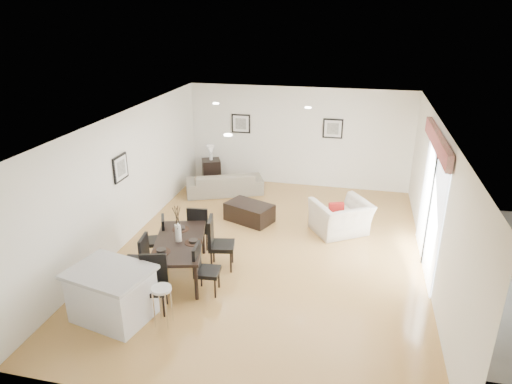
% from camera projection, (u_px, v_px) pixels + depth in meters
% --- Properties ---
extents(ground, '(8.00, 8.00, 0.00)m').
position_uv_depth(ground, '(269.00, 253.00, 9.19)').
color(ground, tan).
rests_on(ground, ground).
extents(wall_back, '(6.00, 0.04, 2.70)m').
position_uv_depth(wall_back, '(299.00, 137.00, 12.30)').
color(wall_back, white).
rests_on(wall_back, ground).
extents(wall_front, '(6.00, 0.04, 2.70)m').
position_uv_depth(wall_front, '(199.00, 321.00, 5.07)').
color(wall_front, white).
rests_on(wall_front, ground).
extents(wall_left, '(0.04, 8.00, 2.70)m').
position_uv_depth(wall_left, '(126.00, 179.00, 9.31)').
color(wall_left, white).
rests_on(wall_left, ground).
extents(wall_right, '(0.04, 8.00, 2.70)m').
position_uv_depth(wall_right, '(436.00, 205.00, 8.06)').
color(wall_right, white).
rests_on(wall_right, ground).
extents(ceiling, '(6.00, 8.00, 0.02)m').
position_uv_depth(ceiling, '(270.00, 121.00, 8.18)').
color(ceiling, white).
rests_on(ceiling, wall_back).
extents(sofa, '(2.15, 1.51, 0.59)m').
position_uv_depth(sofa, '(224.00, 183.00, 12.07)').
color(sofa, gray).
rests_on(sofa, ground).
extents(armchair, '(1.49, 1.45, 0.73)m').
position_uv_depth(armchair, '(341.00, 217.00, 9.89)').
color(armchair, beige).
rests_on(armchair, ground).
extents(dining_table, '(1.24, 1.84, 0.70)m').
position_uv_depth(dining_table, '(179.00, 244.00, 8.21)').
color(dining_table, black).
rests_on(dining_table, ground).
extents(dining_chair_wnear, '(0.47, 0.47, 0.92)m').
position_uv_depth(dining_chair_wnear, '(139.00, 257.00, 8.01)').
color(dining_chair_wnear, black).
rests_on(dining_chair_wnear, ground).
extents(dining_chair_wfar, '(0.52, 0.52, 0.89)m').
position_uv_depth(dining_chair_wfar, '(159.00, 236.00, 8.79)').
color(dining_chair_wfar, black).
rests_on(dining_chair_wfar, ground).
extents(dining_chair_enear, '(0.44, 0.44, 0.90)m').
position_uv_depth(dining_chair_enear, '(203.00, 266.00, 7.75)').
color(dining_chair_enear, black).
rests_on(dining_chair_enear, ground).
extents(dining_chair_efar, '(0.54, 0.54, 1.02)m').
position_uv_depth(dining_chair_efar, '(217.00, 240.00, 8.47)').
color(dining_chair_efar, black).
rests_on(dining_chair_efar, ground).
extents(dining_chair_head, '(0.53, 0.53, 0.94)m').
position_uv_depth(dining_chair_head, '(154.00, 280.00, 7.31)').
color(dining_chair_head, black).
rests_on(dining_chair_head, ground).
extents(dining_chair_foot, '(0.45, 0.45, 0.93)m').
position_uv_depth(dining_chair_foot, '(199.00, 225.00, 9.19)').
color(dining_chair_foot, black).
rests_on(dining_chair_foot, ground).
extents(vase, '(0.74, 1.21, 0.68)m').
position_uv_depth(vase, '(178.00, 226.00, 8.07)').
color(vase, white).
rests_on(vase, dining_table).
extents(coffee_table, '(1.21, 0.98, 0.42)m').
position_uv_depth(coffee_table, '(249.00, 212.00, 10.51)').
color(coffee_table, black).
rests_on(coffee_table, ground).
extents(side_table, '(0.64, 0.64, 0.65)m').
position_uv_depth(side_table, '(211.00, 171.00, 12.87)').
color(side_table, black).
rests_on(side_table, ground).
extents(table_lamp, '(0.22, 0.22, 0.41)m').
position_uv_depth(table_lamp, '(211.00, 151.00, 12.65)').
color(table_lamp, white).
rests_on(table_lamp, side_table).
extents(cushion, '(0.34, 0.21, 0.32)m').
position_uv_depth(cushion, '(336.00, 210.00, 9.74)').
color(cushion, maroon).
rests_on(cushion, armchair).
extents(kitchen_island, '(1.40, 1.18, 0.86)m').
position_uv_depth(kitchen_island, '(112.00, 294.00, 7.12)').
color(kitchen_island, silver).
rests_on(kitchen_island, ground).
extents(bar_stool, '(0.31, 0.31, 0.67)m').
position_uv_depth(bar_stool, '(162.00, 293.00, 6.89)').
color(bar_stool, silver).
rests_on(bar_stool, ground).
extents(framed_print_back_left, '(0.52, 0.04, 0.52)m').
position_uv_depth(framed_print_back_left, '(241.00, 124.00, 12.49)').
color(framed_print_back_left, black).
rests_on(framed_print_back_left, wall_back).
extents(framed_print_back_right, '(0.52, 0.04, 0.52)m').
position_uv_depth(framed_print_back_right, '(333.00, 129.00, 11.97)').
color(framed_print_back_right, black).
rests_on(framed_print_back_right, wall_back).
extents(framed_print_left_wall, '(0.04, 0.52, 0.52)m').
position_uv_depth(framed_print_left_wall, '(120.00, 168.00, 9.01)').
color(framed_print_left_wall, black).
rests_on(framed_print_left_wall, wall_left).
extents(sliding_door, '(0.12, 2.70, 2.57)m').
position_uv_depth(sliding_door, '(433.00, 182.00, 8.22)').
color(sliding_door, white).
rests_on(sliding_door, wall_right).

